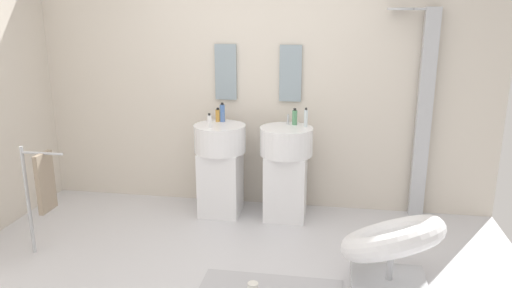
{
  "coord_description": "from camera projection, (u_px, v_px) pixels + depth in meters",
  "views": [
    {
      "loc": [
        0.79,
        -3.33,
        2.04
      ],
      "look_at": [
        0.15,
        0.55,
        0.95
      ],
      "focal_mm": 34.59,
      "sensor_mm": 36.0,
      "label": 1
    }
  ],
  "objects": [
    {
      "name": "pedestal_sink_right",
      "position": [
        286.0,
        168.0,
        4.85
      ],
      "size": [
        0.51,
        0.51,
        1.03
      ],
      "color": "white",
      "rests_on": "ground_plane"
    },
    {
      "name": "soap_bottle_green",
      "position": [
        295.0,
        117.0,
        4.83
      ],
      "size": [
        0.05,
        0.05,
        0.16
      ],
      "color": "#59996B",
      "rests_on": "pedestal_sink_right"
    },
    {
      "name": "shower_column",
      "position": [
        423.0,
        111.0,
        4.75
      ],
      "size": [
        0.49,
        0.24,
        2.05
      ],
      "color": "#B7BABF",
      "rests_on": "ground_plane"
    },
    {
      "name": "soap_bottle_amber",
      "position": [
        218.0,
        115.0,
        4.97
      ],
      "size": [
        0.05,
        0.05,
        0.14
      ],
      "color": "#C68C38",
      "rests_on": "pedestal_sink_left"
    },
    {
      "name": "soap_bottle_blue",
      "position": [
        222.0,
        113.0,
        4.97
      ],
      "size": [
        0.05,
        0.05,
        0.19
      ],
      "color": "#4C72B7",
      "rests_on": "pedestal_sink_left"
    },
    {
      "name": "soap_bottle_clear",
      "position": [
        306.0,
        118.0,
        4.75
      ],
      "size": [
        0.04,
        0.04,
        0.19
      ],
      "color": "silver",
      "rests_on": "pedestal_sink_right"
    },
    {
      "name": "ground_plane",
      "position": [
        226.0,
        281.0,
        3.84
      ],
      "size": [
        4.8,
        3.6,
        0.04
      ],
      "primitive_type": "cube",
      "color": "silver"
    },
    {
      "name": "vanity_mirror_right",
      "position": [
        291.0,
        73.0,
        4.91
      ],
      "size": [
        0.22,
        0.03,
        0.56
      ],
      "primitive_type": "cube",
      "color": "#8C9EA8"
    },
    {
      "name": "rear_partition",
      "position": [
        259.0,
        82.0,
        5.06
      ],
      "size": [
        4.8,
        0.1,
        2.6
      ],
      "primitive_type": "cube",
      "color": "beige",
      "rests_on": "ground_plane"
    },
    {
      "name": "vanity_mirror_left",
      "position": [
        226.0,
        72.0,
        5.01
      ],
      "size": [
        0.22,
        0.03,
        0.56
      ],
      "primitive_type": "cube",
      "color": "#8C9EA8"
    },
    {
      "name": "towel_rack",
      "position": [
        42.0,
        184.0,
        4.07
      ],
      "size": [
        0.37,
        0.22,
        0.95
      ],
      "color": "#B7BABF",
      "rests_on": "ground_plane"
    },
    {
      "name": "soap_bottle_white",
      "position": [
        209.0,
        121.0,
        4.73
      ],
      "size": [
        0.04,
        0.04,
        0.14
      ],
      "color": "white",
      "rests_on": "pedestal_sink_left"
    },
    {
      "name": "pedestal_sink_left",
      "position": [
        220.0,
        165.0,
        4.95
      ],
      "size": [
        0.51,
        0.51,
        1.03
      ],
      "color": "white",
      "rests_on": "ground_plane"
    },
    {
      "name": "coffee_mug",
      "position": [
        253.0,
        288.0,
        3.62
      ],
      "size": [
        0.08,
        0.08,
        0.08
      ],
      "primitive_type": "cylinder",
      "color": "white",
      "rests_on": "area_rug"
    },
    {
      "name": "lounge_chair",
      "position": [
        392.0,
        244.0,
        3.65
      ],
      "size": [
        1.1,
        1.1,
        0.65
      ],
      "color": "#B7BABF",
      "rests_on": "ground_plane"
    }
  ]
}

